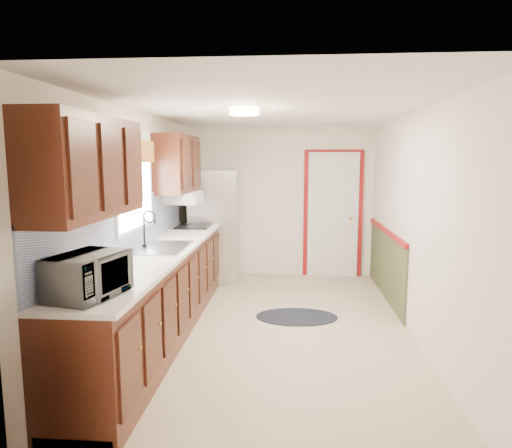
# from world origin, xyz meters

# --- Properties ---
(room_shell) EXTENTS (3.20, 5.20, 2.52)m
(room_shell) POSITION_xyz_m (0.00, 0.00, 1.20)
(room_shell) COLOR tan
(room_shell) RESTS_ON ground
(kitchen_run) EXTENTS (0.63, 4.00, 2.20)m
(kitchen_run) POSITION_xyz_m (-1.24, -0.29, 0.81)
(kitchen_run) COLOR #3C170D
(kitchen_run) RESTS_ON ground
(back_wall_trim) EXTENTS (1.12, 2.30, 2.08)m
(back_wall_trim) POSITION_xyz_m (0.99, 2.21, 0.89)
(back_wall_trim) COLOR maroon
(back_wall_trim) RESTS_ON ground
(ceiling_fixture) EXTENTS (0.30, 0.30, 0.06)m
(ceiling_fixture) POSITION_xyz_m (-0.30, -0.20, 2.36)
(ceiling_fixture) COLOR #FFD88C
(ceiling_fixture) RESTS_ON room_shell
(microwave) EXTENTS (0.41, 0.60, 0.37)m
(microwave) POSITION_xyz_m (-1.20, -1.95, 1.12)
(microwave) COLOR white
(microwave) RESTS_ON kitchen_run
(refrigerator) EXTENTS (0.79, 0.76, 1.72)m
(refrigerator) POSITION_xyz_m (-1.02, 2.05, 0.86)
(refrigerator) COLOR #B7B7BC
(refrigerator) RESTS_ON ground
(rug) EXTENTS (1.01, 0.67, 0.01)m
(rug) POSITION_xyz_m (0.26, 0.40, 0.01)
(rug) COLOR black
(rug) RESTS_ON ground
(cooktop) EXTENTS (0.46, 0.55, 0.02)m
(cooktop) POSITION_xyz_m (-1.19, 1.40, 0.95)
(cooktop) COLOR black
(cooktop) RESTS_ON kitchen_run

